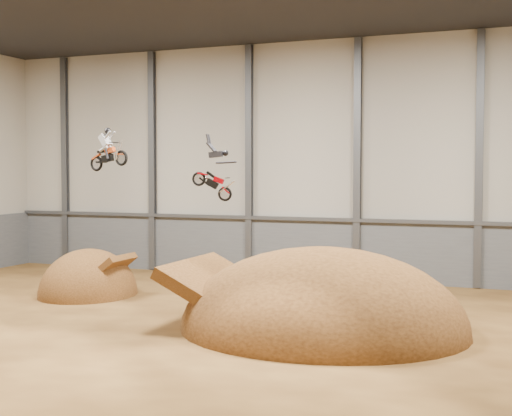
# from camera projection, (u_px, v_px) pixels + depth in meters

# --- Properties ---
(floor) EXTENTS (40.00, 40.00, 0.00)m
(floor) POSITION_uv_depth(u_px,v_px,m) (190.00, 330.00, 28.48)
(floor) COLOR #4A2E13
(floor) RESTS_ON ground
(back_wall) EXTENTS (40.00, 0.10, 14.00)m
(back_wall) POSITION_uv_depth(u_px,v_px,m) (303.00, 160.00, 42.09)
(back_wall) COLOR #A9A396
(back_wall) RESTS_ON ground
(lower_band_back) EXTENTS (39.80, 0.18, 3.50)m
(lower_band_back) POSITION_uv_depth(u_px,v_px,m) (302.00, 249.00, 42.27)
(lower_band_back) COLOR #56595E
(lower_band_back) RESTS_ON ground
(steel_rail) EXTENTS (39.80, 0.35, 0.20)m
(steel_rail) POSITION_uv_depth(u_px,v_px,m) (301.00, 219.00, 42.04)
(steel_rail) COLOR #47494F
(steel_rail) RESTS_ON lower_band_back
(steel_column_0) EXTENTS (0.40, 0.36, 13.90)m
(steel_column_0) POSITION_uv_depth(u_px,v_px,m) (65.00, 162.00, 47.89)
(steel_column_0) COLOR #47494F
(steel_column_0) RESTS_ON ground
(steel_column_1) EXTENTS (0.40, 0.36, 13.90)m
(steel_column_1) POSITION_uv_depth(u_px,v_px,m) (152.00, 161.00, 45.50)
(steel_column_1) COLOR #47494F
(steel_column_1) RESTS_ON ground
(steel_column_2) EXTENTS (0.40, 0.36, 13.90)m
(steel_column_2) POSITION_uv_depth(u_px,v_px,m) (249.00, 161.00, 43.10)
(steel_column_2) COLOR #47494F
(steel_column_2) RESTS_ON ground
(steel_column_3) EXTENTS (0.40, 0.36, 13.90)m
(steel_column_3) POSITION_uv_depth(u_px,v_px,m) (357.00, 160.00, 40.71)
(steel_column_3) COLOR #47494F
(steel_column_3) RESTS_ON ground
(steel_column_4) EXTENTS (0.40, 0.36, 13.90)m
(steel_column_4) POSITION_uv_depth(u_px,v_px,m) (479.00, 159.00, 38.31)
(steel_column_4) COLOR #47494F
(steel_column_4) RESTS_ON ground
(takeoff_ramp) EXTENTS (4.78, 5.52, 4.78)m
(takeoff_ramp) POSITION_uv_depth(u_px,v_px,m) (88.00, 295.00, 36.56)
(takeoff_ramp) COLOR #442711
(takeoff_ramp) RESTS_ON ground
(landing_ramp) EXTENTS (11.59, 10.25, 6.69)m
(landing_ramp) POSITION_uv_depth(u_px,v_px,m) (322.00, 330.00, 28.47)
(landing_ramp) COLOR #442711
(landing_ramp) RESTS_ON ground
(fmx_rider_a) EXTENTS (2.71, 1.29, 2.42)m
(fmx_rider_a) POSITION_uv_depth(u_px,v_px,m) (110.00, 146.00, 33.78)
(fmx_rider_a) COLOR #C9491B
(fmx_rider_b) EXTENTS (3.38, 1.16, 3.16)m
(fmx_rider_b) POSITION_uv_depth(u_px,v_px,m) (209.00, 167.00, 30.49)
(fmx_rider_b) COLOR #BE0009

